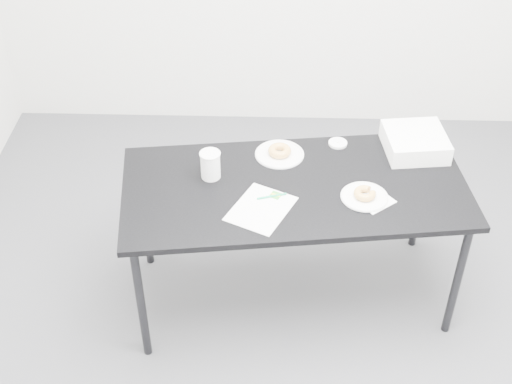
{
  "coord_description": "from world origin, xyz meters",
  "views": [
    {
      "loc": [
        -0.07,
        -2.55,
        2.96
      ],
      "look_at": [
        -0.15,
        0.02,
        0.87
      ],
      "focal_mm": 50.0,
      "sensor_mm": 36.0,
      "label": 1
    }
  ],
  "objects_px": {
    "scorecard": "(261,209)",
    "plate_near": "(364,197)",
    "table": "(295,195)",
    "coffee_cup": "(210,165)",
    "donut_near": "(365,193)",
    "pen": "(272,196)",
    "donut_far": "(280,151)",
    "plate_far": "(280,154)",
    "bakery_box": "(415,142)"
  },
  "relations": [
    {
      "from": "scorecard",
      "to": "coffee_cup",
      "type": "height_order",
      "value": "coffee_cup"
    },
    {
      "from": "donut_near",
      "to": "plate_far",
      "type": "relative_size",
      "value": 0.42
    },
    {
      "from": "pen",
      "to": "donut_near",
      "type": "relative_size",
      "value": 1.35
    },
    {
      "from": "pen",
      "to": "donut_near",
      "type": "bearing_deg",
      "value": -15.32
    },
    {
      "from": "donut_near",
      "to": "bakery_box",
      "type": "bearing_deg",
      "value": 53.86
    },
    {
      "from": "donut_near",
      "to": "donut_far",
      "type": "bearing_deg",
      "value": 140.47
    },
    {
      "from": "scorecard",
      "to": "donut_far",
      "type": "relative_size",
      "value": 2.62
    },
    {
      "from": "table",
      "to": "donut_far",
      "type": "xyz_separation_m",
      "value": [
        -0.08,
        0.25,
        0.09
      ]
    },
    {
      "from": "donut_far",
      "to": "coffee_cup",
      "type": "distance_m",
      "value": 0.4
    },
    {
      "from": "donut_near",
      "to": "coffee_cup",
      "type": "bearing_deg",
      "value": 169.18
    },
    {
      "from": "plate_near",
      "to": "pen",
      "type": "bearing_deg",
      "value": -178.59
    },
    {
      "from": "pen",
      "to": "donut_far",
      "type": "distance_m",
      "value": 0.35
    },
    {
      "from": "plate_far",
      "to": "bakery_box",
      "type": "height_order",
      "value": "bakery_box"
    },
    {
      "from": "pen",
      "to": "bakery_box",
      "type": "distance_m",
      "value": 0.85
    },
    {
      "from": "scorecard",
      "to": "pen",
      "type": "distance_m",
      "value": 0.1
    },
    {
      "from": "donut_far",
      "to": "pen",
      "type": "bearing_deg",
      "value": -95.85
    },
    {
      "from": "plate_far",
      "to": "table",
      "type": "bearing_deg",
      "value": -72.78
    },
    {
      "from": "coffee_cup",
      "to": "bakery_box",
      "type": "xyz_separation_m",
      "value": [
        1.05,
        0.26,
        -0.02
      ]
    },
    {
      "from": "donut_near",
      "to": "donut_far",
      "type": "xyz_separation_m",
      "value": [
        -0.41,
        0.34,
        -0.0
      ]
    },
    {
      "from": "pen",
      "to": "coffee_cup",
      "type": "xyz_separation_m",
      "value": [
        -0.31,
        0.15,
        0.07
      ]
    },
    {
      "from": "pen",
      "to": "coffee_cup",
      "type": "distance_m",
      "value": 0.35
    },
    {
      "from": "pen",
      "to": "bakery_box",
      "type": "xyz_separation_m",
      "value": [
        0.74,
        0.41,
        0.04
      ]
    },
    {
      "from": "plate_near",
      "to": "donut_near",
      "type": "xyz_separation_m",
      "value": [
        0.0,
        0.0,
        0.02
      ]
    },
    {
      "from": "donut_near",
      "to": "bakery_box",
      "type": "distance_m",
      "value": 0.5
    },
    {
      "from": "donut_far",
      "to": "plate_far",
      "type": "bearing_deg",
      "value": 0.0
    },
    {
      "from": "scorecard",
      "to": "plate_far",
      "type": "distance_m",
      "value": 0.44
    },
    {
      "from": "donut_near",
      "to": "coffee_cup",
      "type": "relative_size",
      "value": 0.74
    },
    {
      "from": "pen",
      "to": "plate_near",
      "type": "relative_size",
      "value": 0.63
    },
    {
      "from": "pen",
      "to": "coffee_cup",
      "type": "bearing_deg",
      "value": 136.44
    },
    {
      "from": "plate_near",
      "to": "coffee_cup",
      "type": "xyz_separation_m",
      "value": [
        -0.75,
        0.14,
        0.07
      ]
    },
    {
      "from": "table",
      "to": "scorecard",
      "type": "distance_m",
      "value": 0.25
    },
    {
      "from": "pen",
      "to": "bakery_box",
      "type": "height_order",
      "value": "bakery_box"
    },
    {
      "from": "scorecard",
      "to": "donut_far",
      "type": "bearing_deg",
      "value": 105.22
    },
    {
      "from": "table",
      "to": "plate_far",
      "type": "height_order",
      "value": "plate_far"
    },
    {
      "from": "plate_far",
      "to": "bakery_box",
      "type": "distance_m",
      "value": 0.71
    },
    {
      "from": "bakery_box",
      "to": "table",
      "type": "bearing_deg",
      "value": -159.98
    },
    {
      "from": "table",
      "to": "bakery_box",
      "type": "distance_m",
      "value": 0.71
    },
    {
      "from": "plate_near",
      "to": "donut_near",
      "type": "bearing_deg",
      "value": 0.0
    },
    {
      "from": "table",
      "to": "bakery_box",
      "type": "bearing_deg",
      "value": 19.54
    },
    {
      "from": "pen",
      "to": "plate_near",
      "type": "height_order",
      "value": "pen"
    },
    {
      "from": "scorecard",
      "to": "donut_near",
      "type": "height_order",
      "value": "donut_near"
    },
    {
      "from": "plate_far",
      "to": "scorecard",
      "type": "bearing_deg",
      "value": -101.05
    },
    {
      "from": "plate_far",
      "to": "donut_far",
      "type": "relative_size",
      "value": 2.13
    },
    {
      "from": "donut_near",
      "to": "table",
      "type": "bearing_deg",
      "value": 165.5
    },
    {
      "from": "scorecard",
      "to": "donut_near",
      "type": "bearing_deg",
      "value": 37.44
    },
    {
      "from": "scorecard",
      "to": "plate_near",
      "type": "height_order",
      "value": "plate_near"
    },
    {
      "from": "plate_near",
      "to": "coffee_cup",
      "type": "distance_m",
      "value": 0.77
    },
    {
      "from": "scorecard",
      "to": "coffee_cup",
      "type": "bearing_deg",
      "value": 162.97
    },
    {
      "from": "donut_far",
      "to": "plate_near",
      "type": "bearing_deg",
      "value": -39.53
    },
    {
      "from": "table",
      "to": "coffee_cup",
      "type": "distance_m",
      "value": 0.44
    }
  ]
}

